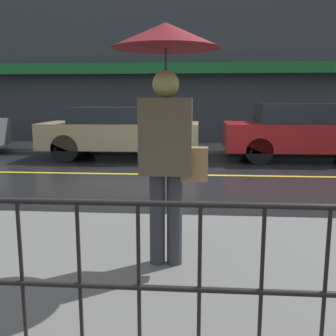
% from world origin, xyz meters
% --- Properties ---
extents(ground_plane, '(80.00, 80.00, 0.00)m').
position_xyz_m(ground_plane, '(0.00, 0.00, 0.00)').
color(ground_plane, black).
extents(sidewalk_near, '(28.00, 3.11, 0.10)m').
position_xyz_m(sidewalk_near, '(0.00, -4.83, 0.05)').
color(sidewalk_near, '#60605E').
rests_on(sidewalk_near, ground_plane).
extents(sidewalk_far, '(28.00, 2.14, 0.10)m').
position_xyz_m(sidewalk_far, '(0.00, 4.34, 0.05)').
color(sidewalk_far, '#60605E').
rests_on(sidewalk_far, ground_plane).
extents(lane_marking, '(25.20, 0.12, 0.01)m').
position_xyz_m(lane_marking, '(0.00, 0.00, 0.00)').
color(lane_marking, gold).
rests_on(lane_marking, ground_plane).
extents(building_storefront, '(28.00, 0.85, 6.43)m').
position_xyz_m(building_storefront, '(0.00, 5.54, 3.18)').
color(building_storefront, '#383D42').
rests_on(building_storefront, ground_plane).
extents(railing_foreground, '(12.00, 0.04, 0.94)m').
position_xyz_m(railing_foreground, '(0.00, -6.13, 0.70)').
color(railing_foreground, black).
rests_on(railing_foreground, sidewalk_near).
extents(pedestrian, '(0.93, 0.93, 2.14)m').
position_xyz_m(pedestrian, '(-0.12, -4.82, 1.70)').
color(pedestrian, '#333338').
rests_on(pedestrian, sidewalk_near).
extents(car_tan, '(4.18, 1.83, 1.39)m').
position_xyz_m(car_tan, '(-1.98, 2.27, 0.74)').
color(car_tan, tan).
rests_on(car_tan, ground_plane).
extents(car_red, '(4.27, 1.76, 1.48)m').
position_xyz_m(car_red, '(2.94, 2.27, 0.76)').
color(car_red, maroon).
rests_on(car_red, ground_plane).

